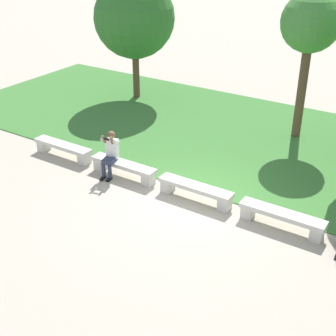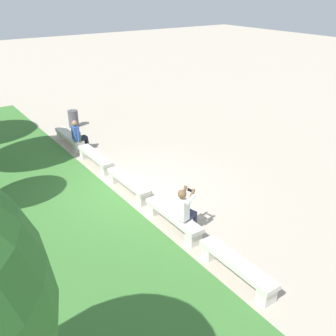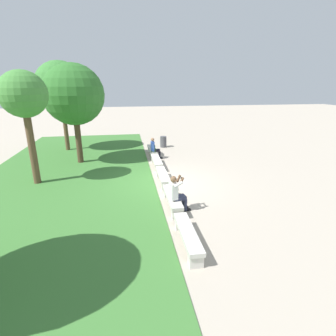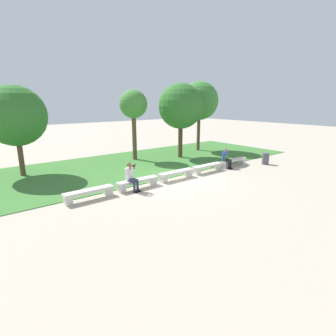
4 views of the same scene
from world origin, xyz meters
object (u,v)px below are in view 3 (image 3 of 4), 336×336
(bench_main, at_px, (188,235))
(tree_behind_wall, at_px, (24,96))
(bench_far, at_px, (157,161))
(tree_left_background, at_px, (74,95))
(bench_mid, at_px, (163,176))
(person_distant, at_px, (154,148))
(bench_end, at_px, (152,150))
(person_photographer, at_px, (177,192))
(backpack, at_px, (154,149))
(tree_far_back, at_px, (61,87))
(bench_near, at_px, (172,199))
(trash_bin, at_px, (163,142))

(bench_main, relative_size, tree_behind_wall, 0.44)
(bench_far, height_order, tree_left_background, tree_left_background)
(bench_mid, bearing_deg, tree_behind_wall, 81.32)
(bench_main, height_order, person_distant, person_distant)
(bench_end, distance_m, person_photographer, 7.57)
(backpack, bearing_deg, tree_far_back, 60.73)
(bench_mid, distance_m, tree_behind_wall, 6.56)
(bench_main, height_order, backpack, backpack)
(bench_near, height_order, backpack, backpack)
(bench_mid, distance_m, person_photographer, 2.81)
(bench_far, bearing_deg, person_photographer, -179.16)
(bench_main, distance_m, backpack, 8.71)
(person_distant, bearing_deg, tree_far_back, 61.06)
(person_distant, bearing_deg, bench_far, 177.56)
(bench_end, relative_size, person_distant, 1.67)
(backpack, distance_m, tree_left_background, 5.13)
(bench_end, bearing_deg, tree_left_background, 102.61)
(bench_far, distance_m, tree_left_background, 5.51)
(bench_main, height_order, bench_mid, same)
(bench_end, height_order, trash_bin, trash_bin)
(tree_behind_wall, height_order, tree_far_back, tree_far_back)
(backpack, xyz_separation_m, tree_left_background, (-0.08, 4.12, 3.04))
(bench_mid, xyz_separation_m, bench_far, (2.39, 0.00, 0.00))
(person_photographer, relative_size, tree_left_background, 0.25)
(backpack, bearing_deg, bench_main, 179.94)
(bench_main, distance_m, tree_left_background, 10.13)
(person_photographer, xyz_separation_m, tree_behind_wall, (3.62, 5.60, 3.01))
(bench_mid, distance_m, person_distant, 3.96)
(bench_mid, xyz_separation_m, bench_end, (4.77, 0.00, 0.00))
(bench_far, bearing_deg, bench_near, 180.00)
(bench_end, relative_size, tree_behind_wall, 0.44)
(tree_left_background, bearing_deg, backpack, -88.88)
(bench_near, distance_m, tree_behind_wall, 7.27)
(tree_far_back, xyz_separation_m, trash_bin, (-0.16, -6.39, -3.66))
(bench_main, height_order, tree_behind_wall, tree_behind_wall)
(bench_far, xyz_separation_m, tree_left_background, (1.47, 4.11, 3.36))
(person_photographer, height_order, backpack, person_photographer)
(person_photographer, distance_m, backpack, 6.72)
(tree_far_back, bearing_deg, bench_main, -155.33)
(bench_near, relative_size, tree_far_back, 0.38)
(bench_end, height_order, tree_far_back, tree_far_back)
(person_distant, bearing_deg, trash_bin, -18.08)
(trash_bin, bearing_deg, bench_mid, 171.65)
(bench_mid, distance_m, trash_bin, 6.87)
(person_photographer, bearing_deg, backpack, 0.57)
(tree_behind_wall, distance_m, tree_left_background, 3.32)
(tree_behind_wall, relative_size, tree_far_back, 0.86)
(person_photographer, bearing_deg, bench_end, 0.57)
(bench_mid, xyz_separation_m, trash_bin, (6.80, -1.00, 0.07))
(bench_main, relative_size, person_photographer, 1.59)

